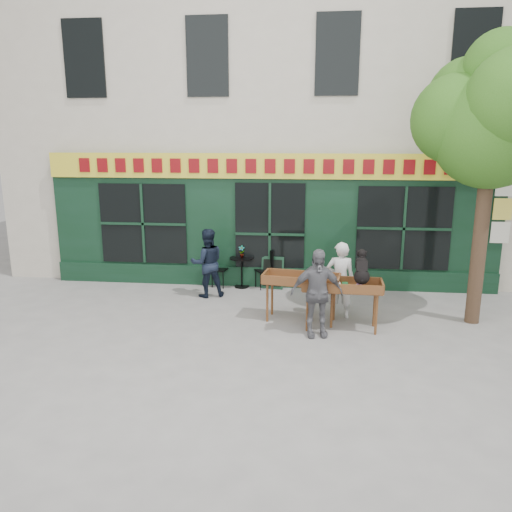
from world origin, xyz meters
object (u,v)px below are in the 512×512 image
at_px(book_cart_center, 342,288).
at_px(woman, 340,280).
at_px(man_right, 317,293).
at_px(book_cart_right, 301,282).
at_px(man_left, 207,263).
at_px(dog, 362,266).
at_px(bistro_table, 242,266).

bearing_deg(book_cart_center, woman, 92.20).
relative_size(book_cart_center, woman, 0.95).
bearing_deg(man_right, book_cart_right, 100.29).
bearing_deg(man_left, woman, 139.22).
xyz_separation_m(book_cart_center, woman, (0.00, 0.65, -0.02)).
relative_size(dog, book_cart_right, 0.38).
distance_m(dog, book_cart_right, 1.30).
distance_m(book_cart_center, man_right, 0.64).
xyz_separation_m(book_cart_right, bistro_table, (-1.52, 2.21, -0.28)).
xyz_separation_m(dog, man_right, (-0.84, -0.35, -0.45)).
relative_size(dog, woman, 0.37).
bearing_deg(book_cart_center, man_left, 151.99).
distance_m(woman, bistro_table, 3.01).
relative_size(book_cart_center, dog, 2.54).
xyz_separation_m(book_cart_right, man_left, (-2.22, 1.40, -0.01)).
height_order(man_right, bistro_table, man_right).
relative_size(woman, bistro_table, 2.11).
xyz_separation_m(bistro_table, man_left, (-0.70, -0.80, 0.27)).
xyz_separation_m(book_cart_center, man_right, (-0.49, -0.40, 0.02)).
xyz_separation_m(man_right, man_left, (-2.52, 2.15, -0.03)).
xyz_separation_m(woman, man_right, (-0.49, -1.05, 0.04)).
bearing_deg(book_cart_center, book_cart_right, 158.49).
distance_m(book_cart_center, woman, 0.65).
bearing_deg(bistro_table, woman, -39.55).
height_order(book_cart_right, bistro_table, book_cart_right).
relative_size(bistro_table, man_left, 0.47).
distance_m(dog, woman, 0.92).
relative_size(book_cart_center, bistro_table, 2.00).
xyz_separation_m(dog, book_cart_right, (-1.14, 0.40, -0.47)).
relative_size(man_right, man_left, 1.04).
height_order(dog, bistro_table, dog).
bearing_deg(dog, book_cart_right, 162.99).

